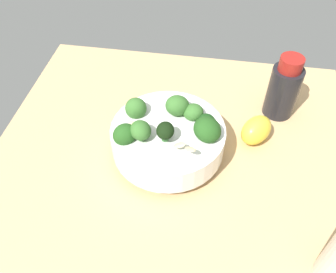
# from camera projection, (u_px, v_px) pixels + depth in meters

# --- Properties ---
(ground_plane) EXTENTS (0.59, 0.59, 0.04)m
(ground_plane) POSITION_uv_depth(u_px,v_px,m) (171.00, 172.00, 0.58)
(ground_plane) COLOR tan
(bowl_of_broccoli) EXTENTS (0.18, 0.18, 0.10)m
(bowl_of_broccoli) POSITION_uv_depth(u_px,v_px,m) (168.00, 136.00, 0.55)
(bowl_of_broccoli) COLOR white
(bowl_of_broccoli) RESTS_ON ground_plane
(lemon_wedge) EXTENTS (0.07, 0.07, 0.05)m
(lemon_wedge) POSITION_uv_depth(u_px,v_px,m) (256.00, 130.00, 0.59)
(lemon_wedge) COLOR yellow
(lemon_wedge) RESTS_ON ground_plane
(bottle_tall) EXTENTS (0.05, 0.05, 0.12)m
(bottle_tall) POSITION_uv_depth(u_px,v_px,m) (284.00, 89.00, 0.61)
(bottle_tall) COLOR black
(bottle_tall) RESTS_ON ground_plane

